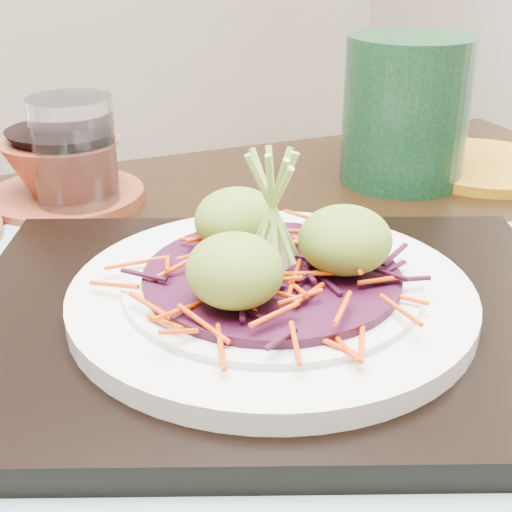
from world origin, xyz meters
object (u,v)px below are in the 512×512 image
dining_table (201,400)px  yellow_plate (483,166)px  serving_tray (271,317)px  white_plate (272,294)px  terracotta_bowl_set (63,174)px  water_glass (75,156)px  green_jar (405,111)px

dining_table → yellow_plate: 0.45m
serving_tray → white_plate: white_plate is taller
serving_tray → terracotta_bowl_set: terracotta_bowl_set is taller
serving_tray → water_glass: bearing=127.8°
water_glass → green_jar: bearing=-16.5°
dining_table → white_plate: 0.14m
serving_tray → green_jar: size_ratio=2.72×
water_glass → serving_tray: bearing=-83.7°
serving_tray → green_jar: (0.30, 0.20, 0.06)m
water_glass → terracotta_bowl_set: water_glass is taller
yellow_plate → green_jar: (-0.10, 0.03, 0.07)m
terracotta_bowl_set → water_glass: bearing=-83.7°
serving_tray → yellow_plate: bearing=54.1°
serving_tray → water_glass: 0.30m
terracotta_bowl_set → green_jar: 0.37m
serving_tray → terracotta_bowl_set: 0.33m
serving_tray → terracotta_bowl_set: size_ratio=1.95×
dining_table → green_jar: (0.33, 0.13, 0.17)m
yellow_plate → water_glass: bearing=163.9°
yellow_plate → green_jar: bearing=165.1°
dining_table → white_plate: size_ratio=4.40×
serving_tray → water_glass: (-0.03, 0.30, 0.04)m
yellow_plate → green_jar: 0.13m
water_glass → yellow_plate: water_glass is taller
serving_tray → green_jar: 0.37m
serving_tray → white_plate: size_ratio=1.54×
terracotta_bowl_set → dining_table: bearing=-87.1°
dining_table → yellow_plate: yellow_plate is taller
yellow_plate → green_jar: green_jar is taller
dining_table → serving_tray: serving_tray is taller
white_plate → yellow_plate: 0.44m
dining_table → green_jar: green_jar is taller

